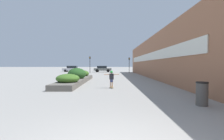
# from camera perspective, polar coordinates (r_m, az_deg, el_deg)

# --- Properties ---
(building_wall_right) EXTENTS (0.67, 42.00, 5.33)m
(building_wall_right) POSITION_cam_1_polar(r_m,az_deg,el_deg) (21.80, 14.06, 4.08)
(building_wall_right) COLOR #9E6647
(building_wall_right) RESTS_ON ground_plane
(planter_box) EXTENTS (1.83, 11.64, 1.43)m
(planter_box) POSITION_cam_1_polar(r_m,az_deg,el_deg) (17.22, -11.47, -2.51)
(planter_box) COLOR #605B54
(planter_box) RESTS_ON ground_plane
(skateboard) EXTENTS (0.28, 0.61, 0.09)m
(skateboard) POSITION_cam_1_polar(r_m,az_deg,el_deg) (13.05, -0.13, -5.63)
(skateboard) COLOR olive
(skateboard) RESTS_ON ground_plane
(skateboarder) EXTENTS (1.13, 0.22, 1.21)m
(skateboarder) POSITION_cam_1_polar(r_m,az_deg,el_deg) (12.98, -0.13, -2.31)
(skateboarder) COLOR tan
(skateboarder) RESTS_ON skateboard
(trash_bin) EXTENTS (0.50, 0.50, 1.01)m
(trash_bin) POSITION_cam_1_polar(r_m,az_deg,el_deg) (8.36, 27.35, -6.89)
(trash_bin) COLOR #514C47
(trash_bin) RESTS_ON ground_plane
(car_leftmost) EXTENTS (4.24, 2.04, 1.51)m
(car_leftmost) POSITION_cam_1_polar(r_m,az_deg,el_deg) (42.52, -3.06, 0.41)
(car_leftmost) COLOR slate
(car_leftmost) RESTS_ON ground_plane
(car_center_left) EXTENTS (4.33, 2.01, 1.51)m
(car_center_left) POSITION_cam_1_polar(r_m,az_deg,el_deg) (45.11, -12.97, 0.41)
(car_center_left) COLOR #BCBCC1
(car_center_left) RESTS_ON ground_plane
(traffic_light_left) EXTENTS (0.28, 0.30, 3.50)m
(traffic_light_left) POSITION_cam_1_polar(r_m,az_deg,el_deg) (37.22, -7.19, 2.65)
(traffic_light_left) COLOR black
(traffic_light_left) RESTS_ON ground_plane
(traffic_light_right) EXTENTS (0.28, 0.30, 3.30)m
(traffic_light_right) POSITION_cam_1_polar(r_m,az_deg,el_deg) (37.73, 5.68, 2.46)
(traffic_light_right) COLOR black
(traffic_light_right) RESTS_ON ground_plane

